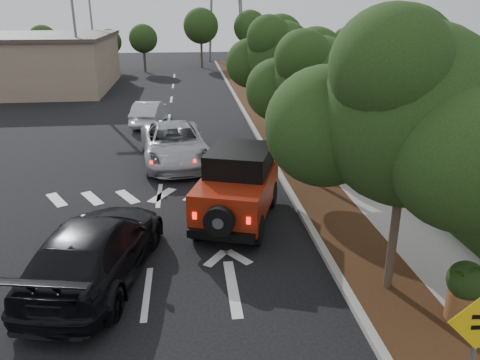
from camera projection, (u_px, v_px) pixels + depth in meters
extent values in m
plane|color=black|center=(147.00, 293.00, 10.88)|extent=(120.00, 120.00, 0.00)
cube|color=#9E9B93|center=(262.00, 143.00, 22.51)|extent=(0.20, 70.00, 0.15)
cube|color=black|center=(282.00, 142.00, 22.62)|extent=(1.80, 70.00, 0.12)
cube|color=gray|center=(320.00, 141.00, 22.82)|extent=(2.00, 70.00, 0.12)
cube|color=black|center=(349.00, 134.00, 22.85)|extent=(0.80, 70.00, 0.80)
cylinder|color=black|center=(222.00, 190.00, 15.76)|extent=(0.56, 0.91, 0.86)
cylinder|color=black|center=(271.00, 194.00, 15.43)|extent=(0.56, 0.91, 0.86)
cylinder|color=black|center=(199.00, 225.00, 13.29)|extent=(0.56, 0.91, 0.86)
cylinder|color=black|center=(257.00, 230.00, 12.96)|extent=(0.56, 0.91, 0.86)
cube|color=maroon|center=(238.00, 191.00, 14.15)|extent=(3.11, 4.39, 1.07)
cube|color=black|center=(240.00, 160.00, 14.14)|extent=(2.39, 2.64, 0.69)
cube|color=maroon|center=(247.00, 176.00, 15.57)|extent=(1.97, 1.60, 0.88)
cube|color=black|center=(221.00, 236.00, 12.42)|extent=(1.80, 0.77, 0.24)
cylinder|color=black|center=(219.00, 222.00, 12.12)|extent=(0.85, 0.49, 0.82)
cube|color=#FF190C|center=(194.00, 216.00, 12.46)|extent=(0.12, 0.08, 0.19)
cube|color=#FF190C|center=(248.00, 221.00, 12.17)|extent=(0.12, 0.08, 0.19)
imported|color=#A3A4AA|center=(174.00, 144.00, 19.75)|extent=(3.30, 6.00, 1.59)
imported|color=black|center=(96.00, 249.00, 11.22)|extent=(3.27, 5.81, 1.59)
imported|color=#B4B6BD|center=(150.00, 113.00, 26.05)|extent=(1.94, 4.19, 1.33)
imported|color=#A3A4AA|center=(24.00, 87.00, 34.35)|extent=(3.88, 1.61, 1.31)
cylinder|color=slate|center=(472.00, 356.00, 7.34)|extent=(0.07, 0.07, 2.02)
cylinder|color=brown|center=(462.00, 305.00, 9.68)|extent=(0.69, 0.69, 0.64)
sphere|color=black|center=(467.00, 280.00, 9.47)|extent=(0.80, 0.80, 0.80)
imported|color=black|center=(468.00, 276.00, 9.44)|extent=(0.73, 0.64, 0.75)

